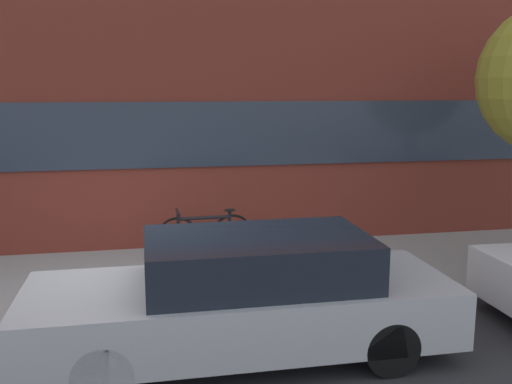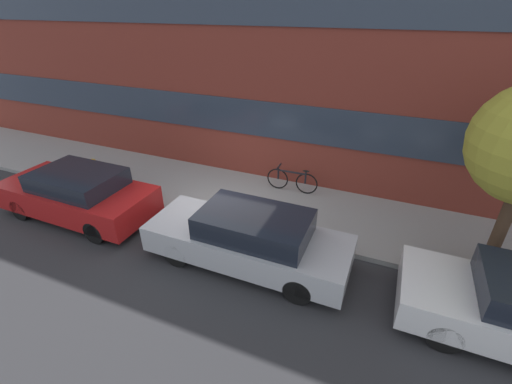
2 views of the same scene
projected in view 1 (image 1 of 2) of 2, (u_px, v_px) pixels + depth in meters
name	position (u px, v px, depth m)	size (l,w,h in m)	color
ground_plane	(117.00, 326.00, 6.96)	(56.00, 56.00, 0.00)	#2B2B2D
sidewalk_strip	(121.00, 281.00, 8.35)	(28.00, 2.92, 0.14)	gray
parked_car_silver	(245.00, 297.00, 6.09)	(4.52, 1.62, 1.33)	#B2B5BA
bicycle	(205.00, 233.00, 9.35)	(1.58, 0.44, 0.77)	black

